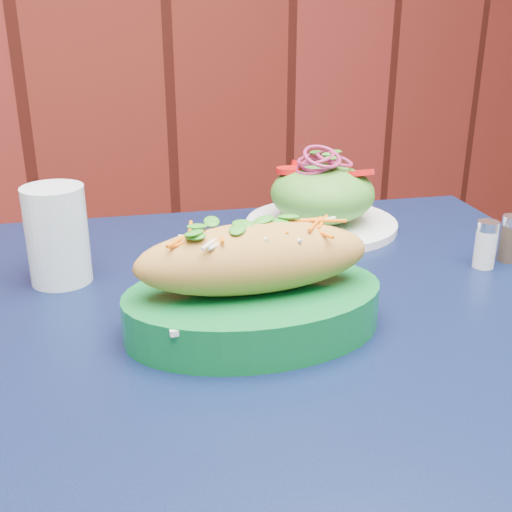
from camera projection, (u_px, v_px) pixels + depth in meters
name	position (u px, v px, depth m)	size (l,w,h in m)	color
cafe_table	(290.00, 386.00, 0.73)	(1.00, 1.00, 0.75)	black
banh_mi_basket	(254.00, 287.00, 0.65)	(0.30, 0.23, 0.12)	#0B6629
salad_plate	(322.00, 199.00, 0.96)	(0.23, 0.23, 0.12)	white
water_glass	(57.00, 235.00, 0.77)	(0.07, 0.07, 0.12)	silver
salt_shaker	(486.00, 244.00, 0.82)	(0.03, 0.03, 0.06)	white
pepper_shaker	(510.00, 239.00, 0.84)	(0.03, 0.03, 0.06)	#3F3326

